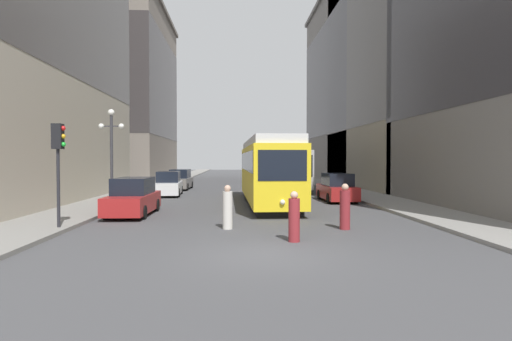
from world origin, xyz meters
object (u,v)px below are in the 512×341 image
(lamp_post_left_near, at_px, (111,142))
(pedestrian_crossing_far, at_px, (228,209))
(pedestrian_on_sidewalk, at_px, (345,208))
(pedestrian_crossing_near, at_px, (294,218))
(parked_car_left_mid, at_px, (169,184))
(parked_car_left_far, at_px, (180,180))
(traffic_light_near_left, at_px, (58,148))
(streetcar, at_px, (267,169))
(parked_car_left_near, at_px, (133,198))
(parked_car_right_far, at_px, (337,188))
(transit_bus, at_px, (289,168))

(lamp_post_left_near, bearing_deg, pedestrian_crossing_far, -48.81)
(pedestrian_on_sidewalk, bearing_deg, pedestrian_crossing_near, -58.82)
(parked_car_left_mid, height_order, pedestrian_crossing_near, parked_car_left_mid)
(parked_car_left_far, distance_m, traffic_light_near_left, 22.64)
(pedestrian_crossing_far, xyz_separation_m, traffic_light_near_left, (-6.35, -0.17, 2.36))
(pedestrian_crossing_near, distance_m, pedestrian_crossing_far, 3.48)
(traffic_light_near_left, height_order, lamp_post_left_near, lamp_post_left_near)
(pedestrian_crossing_far, bearing_deg, parked_car_left_far, -84.38)
(streetcar, bearing_deg, lamp_post_left_near, -169.84)
(parked_car_left_near, height_order, lamp_post_left_near, lamp_post_left_near)
(parked_car_right_far, relative_size, pedestrian_crossing_far, 2.64)
(pedestrian_crossing_far, bearing_deg, transit_bus, -109.52)
(transit_bus, relative_size, traffic_light_near_left, 3.26)
(parked_car_left_near, bearing_deg, pedestrian_crossing_near, -45.25)
(parked_car_left_far, height_order, pedestrian_on_sidewalk, parked_car_left_far)
(parked_car_left_near, xyz_separation_m, parked_car_left_mid, (-0.00, 11.10, -0.00))
(pedestrian_crossing_near, distance_m, lamp_post_left_near, 13.76)
(parked_car_left_far, relative_size, pedestrian_crossing_far, 2.93)
(parked_car_left_near, distance_m, parked_car_right_far, 13.10)
(parked_car_left_near, bearing_deg, parked_car_left_mid, 90.56)
(parked_car_left_far, xyz_separation_m, pedestrian_crossing_far, (4.66, -22.29, -0.05))
(parked_car_left_near, relative_size, pedestrian_crossing_far, 2.87)
(parked_car_left_mid, xyz_separation_m, pedestrian_crossing_near, (6.90, -18.19, -0.07))
(parked_car_left_near, relative_size, pedestrian_crossing_near, 2.95)
(pedestrian_crossing_far, bearing_deg, streetcar, -110.03)
(pedestrian_on_sidewalk, bearing_deg, parked_car_left_mid, -164.10)
(parked_car_right_far, height_order, parked_car_left_far, same)
(transit_bus, height_order, parked_car_left_far, transit_bus)
(parked_car_left_near, xyz_separation_m, pedestrian_on_sidewalk, (9.21, -4.74, -0.02))
(parked_car_right_far, xyz_separation_m, pedestrian_crossing_near, (-4.66, -13.25, -0.07))
(pedestrian_crossing_far, relative_size, pedestrian_on_sidewalk, 0.97)
(pedestrian_crossing_far, xyz_separation_m, lamp_post_left_near, (-6.57, 7.50, 2.88))
(parked_car_left_mid, height_order, traffic_light_near_left, traffic_light_near_left)
(streetcar, bearing_deg, parked_car_left_near, -146.22)
(parked_car_left_near, relative_size, traffic_light_near_left, 1.26)
(parked_car_left_near, relative_size, parked_car_right_far, 1.09)
(traffic_light_near_left, distance_m, lamp_post_left_near, 7.69)
(streetcar, bearing_deg, pedestrian_on_sidewalk, -77.91)
(streetcar, distance_m, pedestrian_on_sidewalk, 9.94)
(parked_car_left_mid, relative_size, pedestrian_crossing_far, 2.81)
(parked_car_left_near, bearing_deg, pedestrian_on_sidewalk, -26.71)
(transit_bus, xyz_separation_m, parked_car_right_far, (1.63, -11.66, -1.10))
(pedestrian_crossing_near, bearing_deg, parked_car_left_near, 34.80)
(transit_bus, bearing_deg, parked_car_left_mid, -144.76)
(transit_bus, xyz_separation_m, parked_car_left_near, (-9.93, -17.82, -1.10))
(parked_car_right_far, distance_m, pedestrian_crossing_near, 14.04)
(pedestrian_crossing_near, bearing_deg, pedestrian_on_sidewalk, -53.94)
(parked_car_left_near, distance_m, pedestrian_on_sidewalk, 10.36)
(parked_car_left_near, height_order, parked_car_right_far, same)
(transit_bus, height_order, lamp_post_left_near, lamp_post_left_near)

